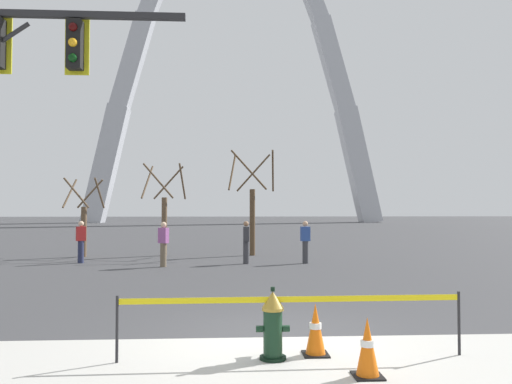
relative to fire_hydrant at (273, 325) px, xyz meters
name	(u,v)px	position (x,y,z in m)	size (l,w,h in m)	color
ground_plane	(276,335)	(0.17, 1.30, -0.47)	(240.00, 240.00, 0.00)	#3D3D3F
fire_hydrant	(273,325)	(0.00, 0.00, 0.00)	(0.46, 0.48, 0.99)	black
caution_tape_barrier	(292,314)	(0.27, 0.00, 0.14)	(4.76, 0.13, 0.90)	#232326
traffic_cone_by_hydrant	(367,348)	(1.09, -0.77, -0.11)	(0.36, 0.36, 0.73)	black
traffic_cone_mid_sidewalk	(315,330)	(0.62, 0.16, -0.11)	(0.36, 0.36, 0.73)	black
monument_arch	(234,72)	(0.17, 66.69, 21.90)	(43.90, 2.94, 51.83)	#B2B5BC
tree_far_left	(84,222)	(-6.79, 14.87, 1.02)	(1.57, 1.57, 3.36)	brown
tree_left_mid	(164,215)	(-3.42, 15.23, 1.31)	(1.85, 1.86, 4.01)	brown
tree_center_left	(252,209)	(0.44, 15.15, 1.57)	(2.10, 2.12, 4.58)	brown
pedestrian_walking_left	(305,242)	(2.29, 11.81, 0.35)	(0.36, 0.25, 1.59)	#38383D
pedestrian_standing_center	(163,244)	(-2.90, 10.98, 0.35)	(0.39, 0.35, 1.59)	brown
pedestrian_walking_right	(81,241)	(-6.19, 12.40, 0.35)	(0.39, 0.34, 1.59)	#232847
pedestrian_near_trees	(246,242)	(0.05, 11.80, 0.35)	(0.22, 0.35, 1.59)	#38383D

